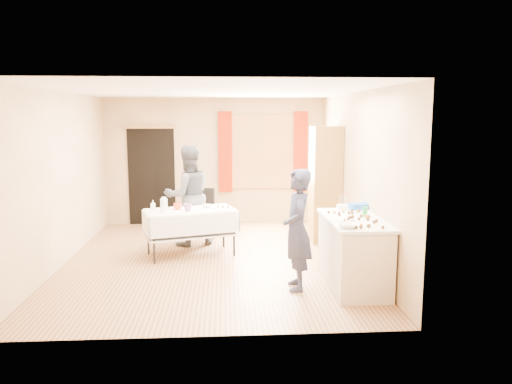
{
  "coord_description": "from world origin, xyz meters",
  "views": [
    {
      "loc": [
        0.2,
        -7.59,
        2.24
      ],
      "look_at": [
        0.69,
        0.0,
        1.07
      ],
      "focal_mm": 35.0,
      "sensor_mm": 36.0,
      "label": 1
    }
  ],
  "objects": [
    {
      "name": "blue_basket",
      "position": [
        2.13,
        -0.65,
        0.95
      ],
      "size": [
        0.33,
        0.26,
        0.08
      ],
      "primitive_type": "cube",
      "rotation": [
        0.0,
        0.0,
        0.21
      ],
      "color": "blue",
      "rests_on": "counter"
    },
    {
      "name": "door_lintel",
      "position": [
        -1.3,
        2.7,
        2.02
      ],
      "size": [
        1.05,
        0.06,
        0.08
      ],
      "primitive_type": "cube",
      "color": "olive",
      "rests_on": "wall_back"
    },
    {
      "name": "soda_can",
      "position": [
        2.08,
        -1.13,
        0.97
      ],
      "size": [
        0.08,
        0.08,
        0.12
      ],
      "primitive_type": "cylinder",
      "rotation": [
        0.0,
        0.0,
        -0.34
      ],
      "color": "green",
      "rests_on": "counter"
    },
    {
      "name": "party_table",
      "position": [
        -0.35,
        0.3,
        0.45
      ],
      "size": [
        1.59,
        1.13,
        0.75
      ],
      "rotation": [
        0.0,
        0.0,
        0.3
      ],
      "color": "black",
      "rests_on": "floor"
    },
    {
      "name": "counter",
      "position": [
        1.89,
        -1.3,
        0.45
      ],
      "size": [
        0.72,
        1.51,
        0.91
      ],
      "color": "beige",
      "rests_on": "floor"
    },
    {
      "name": "pastry_tray",
      "position": [
        0.17,
        0.34,
        0.76
      ],
      "size": [
        0.33,
        0.29,
        0.02
      ],
      "primitive_type": "cube",
      "rotation": [
        0.0,
        0.0,
        0.38
      ],
      "color": "white",
      "rests_on": "party_table"
    },
    {
      "name": "curtain_right",
      "position": [
        1.78,
        2.67,
        1.5
      ],
      "size": [
        0.28,
        0.06,
        1.65
      ],
      "primitive_type": "cube",
      "color": "#951C04",
      "rests_on": "wall_back"
    },
    {
      "name": "wall_front",
      "position": [
        0.0,
        -2.76,
        1.3
      ],
      "size": [
        4.5,
        0.02,
        2.6
      ],
      "primitive_type": "cube",
      "color": "tan",
      "rests_on": "floor"
    },
    {
      "name": "window_pane",
      "position": [
        1.0,
        2.71,
        1.5
      ],
      "size": [
        1.2,
        0.02,
        1.4
      ],
      "primitive_type": "cube",
      "color": "white",
      "rests_on": "wall_back"
    },
    {
      "name": "wall_left",
      "position": [
        -2.26,
        0.0,
        1.3
      ],
      "size": [
        0.02,
        5.5,
        2.6
      ],
      "primitive_type": "cube",
      "color": "tan",
      "rests_on": "floor"
    },
    {
      "name": "floor",
      "position": [
        0.0,
        0.0,
        -0.01
      ],
      "size": [
        4.5,
        5.5,
        0.02
      ],
      "primitive_type": "cube",
      "color": "#9E7047",
      "rests_on": "ground"
    },
    {
      "name": "foam_block",
      "position": [
        1.87,
        -0.73,
        0.95
      ],
      "size": [
        0.16,
        0.11,
        0.08
      ],
      "primitive_type": "cube",
      "rotation": [
        0.0,
        0.0,
        -0.09
      ],
      "color": "white",
      "rests_on": "counter"
    },
    {
      "name": "woman",
      "position": [
        -0.43,
        0.97,
        0.87
      ],
      "size": [
        1.27,
        1.21,
        1.74
      ],
      "primitive_type": "imported",
      "rotation": [
        0.0,
        0.0,
        3.5
      ],
      "color": "black",
      "rests_on": "floor"
    },
    {
      "name": "bottle",
      "position": [
        -0.94,
        0.32,
        0.83
      ],
      "size": [
        0.08,
        0.08,
        0.15
      ],
      "primitive_type": "imported",
      "rotation": [
        0.0,
        0.0,
        0.09
      ],
      "color": "white",
      "rests_on": "party_table"
    },
    {
      "name": "wall_right",
      "position": [
        2.26,
        0.0,
        1.3
      ],
      "size": [
        0.02,
        5.5,
        2.6
      ],
      "primitive_type": "cube",
      "color": "tan",
      "rests_on": "floor"
    },
    {
      "name": "wall_back",
      "position": [
        0.0,
        2.76,
        1.3
      ],
      "size": [
        4.5,
        0.02,
        2.6
      ],
      "primitive_type": "cube",
      "color": "tan",
      "rests_on": "floor"
    },
    {
      "name": "doorway",
      "position": [
        -1.3,
        2.73,
        1.0
      ],
      "size": [
        0.95,
        0.04,
        2.0
      ],
      "primitive_type": "cube",
      "color": "black",
      "rests_on": "floor"
    },
    {
      "name": "mixing_bowl",
      "position": [
        1.66,
        -1.85,
        0.94
      ],
      "size": [
        0.3,
        0.3,
        0.06
      ],
      "primitive_type": "imported",
      "rotation": [
        0.0,
        0.0,
        -0.12
      ],
      "color": "white",
      "rests_on": "counter"
    },
    {
      "name": "window_frame",
      "position": [
        1.0,
        2.72,
        1.5
      ],
      "size": [
        1.32,
        0.06,
        1.52
      ],
      "primitive_type": "cube",
      "color": "olive",
      "rests_on": "wall_back"
    },
    {
      "name": "chair",
      "position": [
        -0.22,
        1.25,
        0.28
      ],
      "size": [
        0.51,
        0.51,
        0.95
      ],
      "rotation": [
        0.0,
        0.0,
        -0.38
      ],
      "color": "black",
      "rests_on": "floor"
    },
    {
      "name": "girl",
      "position": [
        1.13,
        -1.37,
        0.79
      ],
      "size": [
        0.58,
        0.39,
        1.57
      ],
      "primitive_type": "imported",
      "rotation": [
        0.0,
        0.0,
        -1.58
      ],
      "color": "#1E223D",
      "rests_on": "floor"
    },
    {
      "name": "curtain_left",
      "position": [
        0.22,
        2.67,
        1.5
      ],
      "size": [
        0.28,
        0.06,
        1.65
      ],
      "primitive_type": "cube",
      "color": "#951C04",
      "rests_on": "wall_back"
    },
    {
      "name": "ceiling",
      "position": [
        0.0,
        0.0,
        2.61
      ],
      "size": [
        4.5,
        5.5,
        0.02
      ],
      "primitive_type": "cube",
      "color": "white",
      "rests_on": "floor"
    },
    {
      "name": "small_bowl",
      "position": [
        -0.09,
        0.47,
        0.77
      ],
      "size": [
        0.22,
        0.22,
        0.05
      ],
      "primitive_type": "imported",
      "rotation": [
        0.0,
        0.0,
        0.21
      ],
      "color": "white",
      "rests_on": "party_table"
    },
    {
      "name": "cake_balls",
      "position": [
        1.89,
        -1.39,
        0.93
      ],
      "size": [
        0.52,
        1.12,
        0.04
      ],
      "color": "#3F2314",
      "rests_on": "counter"
    },
    {
      "name": "cup_red",
      "position": [
        -0.55,
        0.32,
        0.8
      ],
      "size": [
        0.19,
        0.19,
        0.11
      ],
      "primitive_type": "imported",
      "rotation": [
        0.0,
        0.0,
        0.24
      ],
      "color": "red",
      "rests_on": "party_table"
    },
    {
      "name": "cup_rainbow",
      "position": [
        -0.38,
        0.16,
        0.81
      ],
      "size": [
        0.21,
        0.21,
        0.12
      ],
      "primitive_type": "imported",
      "rotation": [
        0.0,
        0.0,
        0.33
      ],
      "color": "red",
      "rests_on": "party_table"
    },
    {
      "name": "pitcher",
      "position": [
        -0.74,
        0.07,
        0.86
      ],
      "size": [
        0.15,
        0.15,
        0.22
      ],
      "primitive_type": "cylinder",
      "rotation": [
        0.0,
        0.0,
        0.61
      ],
      "color": "silver",
      "rests_on": "party_table"
    },
    {
      "name": "cabinet",
      "position": [
        1.99,
        1.09,
        1.03
      ],
      "size": [
        0.5,
        0.6,
        2.05
      ],
      "primitive_type": "cube",
      "color": "olive",
      "rests_on": "floor"
    }
  ]
}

